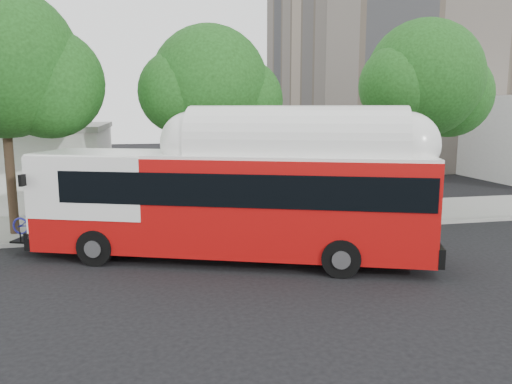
% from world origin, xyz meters
% --- Properties ---
extents(ground, '(120.00, 120.00, 0.00)m').
position_xyz_m(ground, '(0.00, 0.00, 0.00)').
color(ground, black).
rests_on(ground, ground).
extents(sidewalk, '(60.00, 5.00, 0.15)m').
position_xyz_m(sidewalk, '(0.00, 6.50, 0.07)').
color(sidewalk, gray).
rests_on(sidewalk, ground).
extents(curb_strip, '(60.00, 0.30, 0.15)m').
position_xyz_m(curb_strip, '(0.00, 3.90, 0.07)').
color(curb_strip, gray).
rests_on(curb_strip, ground).
extents(red_curb_segment, '(10.00, 0.32, 0.16)m').
position_xyz_m(red_curb_segment, '(-3.00, 3.90, 0.08)').
color(red_curb_segment, maroon).
rests_on(red_curb_segment, ground).
extents(street_tree_left, '(6.67, 5.80, 9.74)m').
position_xyz_m(street_tree_left, '(-8.53, 5.56, 6.60)').
color(street_tree_left, '#2D2116').
rests_on(street_tree_left, ground).
extents(street_tree_mid, '(5.75, 5.00, 8.62)m').
position_xyz_m(street_tree_mid, '(-0.59, 6.06, 5.91)').
color(street_tree_mid, '#2D2116').
rests_on(street_tree_mid, ground).
extents(street_tree_right, '(6.21, 5.40, 9.18)m').
position_xyz_m(street_tree_right, '(9.44, 5.86, 6.26)').
color(street_tree_right, '#2D2116').
rests_on(street_tree_right, ground).
extents(transit_bus, '(14.02, 7.30, 4.16)m').
position_xyz_m(transit_bus, '(-0.93, 0.59, 1.95)').
color(transit_bus, '#AF0D0C').
rests_on(transit_bus, ground).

